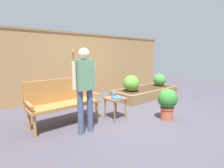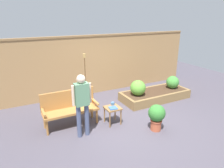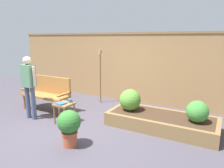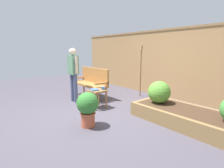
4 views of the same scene
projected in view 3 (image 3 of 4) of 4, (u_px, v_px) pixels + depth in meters
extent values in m
plane|color=#47424C|center=(71.00, 128.00, 4.69)|extent=(14.00, 14.00, 0.00)
cube|color=#A37A4C|center=(122.00, 68.00, 6.68)|extent=(8.40, 0.10, 2.10)
cube|color=olive|center=(123.00, 33.00, 6.45)|extent=(8.40, 0.14, 0.06)
cylinder|color=#A87038|center=(69.00, 105.00, 5.65)|extent=(0.06, 0.06, 0.40)
cylinder|color=#A87038|center=(59.00, 109.00, 5.34)|extent=(0.06, 0.06, 0.40)
cylinder|color=#A87038|center=(35.00, 99.00, 6.27)|extent=(0.06, 0.06, 0.40)
cylinder|color=#A87038|center=(24.00, 102.00, 5.97)|extent=(0.06, 0.06, 0.40)
cube|color=#A87038|center=(45.00, 96.00, 5.76)|extent=(1.44, 0.48, 0.06)
cube|color=#A87038|center=(50.00, 85.00, 5.88)|extent=(1.44, 0.06, 0.48)
cube|color=#A87038|center=(28.00, 88.00, 6.06)|extent=(0.06, 0.48, 0.04)
cube|color=#A87038|center=(64.00, 94.00, 5.40)|extent=(0.06, 0.48, 0.04)
cylinder|color=olive|center=(74.00, 113.00, 5.04)|extent=(0.04, 0.04, 0.44)
cylinder|color=olive|center=(65.00, 117.00, 4.76)|extent=(0.04, 0.04, 0.44)
cylinder|color=olive|center=(64.00, 111.00, 5.20)|extent=(0.04, 0.04, 0.44)
cylinder|color=olive|center=(54.00, 115.00, 4.91)|extent=(0.04, 0.04, 0.44)
cube|color=olive|center=(64.00, 104.00, 4.92)|extent=(0.40, 0.40, 0.04)
cylinder|color=teal|center=(70.00, 101.00, 4.99)|extent=(0.09, 0.09, 0.08)
torus|color=teal|center=(72.00, 101.00, 4.97)|extent=(0.06, 0.01, 0.06)
cube|color=#38609E|center=(61.00, 103.00, 4.87)|extent=(0.23, 0.22, 0.03)
cylinder|color=#B75638|center=(70.00, 139.00, 3.91)|extent=(0.27, 0.27, 0.25)
cylinder|color=#B75638|center=(70.00, 132.00, 3.88)|extent=(0.30, 0.30, 0.04)
sphere|color=#33752D|center=(69.00, 122.00, 3.84)|extent=(0.43, 0.43, 0.43)
cube|color=olive|center=(155.00, 129.00, 4.32)|extent=(2.40, 0.09, 0.30)
cube|color=olive|center=(166.00, 115.00, 5.09)|extent=(2.40, 0.09, 0.30)
cube|color=olive|center=(116.00, 113.00, 5.25)|extent=(0.09, 0.82, 0.30)
cube|color=olive|center=(218.00, 132.00, 4.16)|extent=(0.09, 0.82, 0.30)
cube|color=#422D1E|center=(161.00, 121.00, 4.70)|extent=(2.22, 0.82, 0.30)
cylinder|color=brown|center=(130.00, 109.00, 4.99)|extent=(0.04, 0.04, 0.06)
sphere|color=#569333|center=(130.00, 100.00, 4.94)|extent=(0.51, 0.51, 0.51)
cylinder|color=brown|center=(197.00, 120.00, 4.28)|extent=(0.04, 0.04, 0.06)
sphere|color=#428938|center=(197.00, 111.00, 4.24)|extent=(0.45, 0.45, 0.45)
cylinder|color=brown|center=(100.00, 79.00, 6.42)|extent=(0.03, 0.03, 1.51)
cylinder|color=#AD894C|center=(100.00, 52.00, 6.25)|extent=(0.10, 0.10, 0.13)
cylinder|color=#475170|center=(34.00, 103.00, 5.15)|extent=(0.11, 0.11, 0.82)
cylinder|color=#475170|center=(28.00, 102.00, 5.24)|extent=(0.11, 0.11, 0.82)
cube|color=#5B8966|center=(28.00, 76.00, 5.05)|extent=(0.32, 0.20, 0.54)
cylinder|color=beige|center=(34.00, 77.00, 4.96)|extent=(0.07, 0.07, 0.49)
cylinder|color=beige|center=(23.00, 75.00, 5.14)|extent=(0.07, 0.07, 0.49)
sphere|color=beige|center=(27.00, 61.00, 4.97)|extent=(0.20, 0.20, 0.20)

